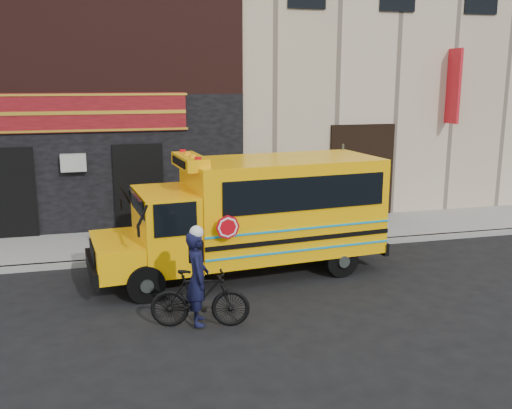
{
  "coord_description": "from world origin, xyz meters",
  "views": [
    {
      "loc": [
        -3.97,
        -11.61,
        4.57
      ],
      "look_at": [
        -0.51,
        1.85,
        1.51
      ],
      "focal_mm": 40.0,
      "sensor_mm": 36.0,
      "label": 1
    }
  ],
  "objects_px": {
    "school_bus": "(257,212)",
    "bicycle": "(200,298)",
    "cyclist": "(198,280)",
    "sign_pole": "(342,192)"
  },
  "relations": [
    {
      "from": "school_bus",
      "to": "sign_pole",
      "type": "xyz_separation_m",
      "value": [
        2.7,
        1.27,
        0.1
      ]
    },
    {
      "from": "sign_pole",
      "to": "bicycle",
      "type": "xyz_separation_m",
      "value": [
        -4.51,
        -4.01,
        -1.05
      ]
    },
    {
      "from": "school_bus",
      "to": "bicycle",
      "type": "relative_size",
      "value": 3.79
    },
    {
      "from": "sign_pole",
      "to": "cyclist",
      "type": "height_order",
      "value": "sign_pole"
    },
    {
      "from": "cyclist",
      "to": "school_bus",
      "type": "bearing_deg",
      "value": -30.56
    },
    {
      "from": "sign_pole",
      "to": "bicycle",
      "type": "height_order",
      "value": "sign_pole"
    },
    {
      "from": "sign_pole",
      "to": "school_bus",
      "type": "bearing_deg",
      "value": -154.8
    },
    {
      "from": "sign_pole",
      "to": "bicycle",
      "type": "relative_size",
      "value": 1.55
    },
    {
      "from": "sign_pole",
      "to": "cyclist",
      "type": "distance_m",
      "value": 6.06
    },
    {
      "from": "school_bus",
      "to": "cyclist",
      "type": "bearing_deg",
      "value": -124.33
    }
  ]
}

